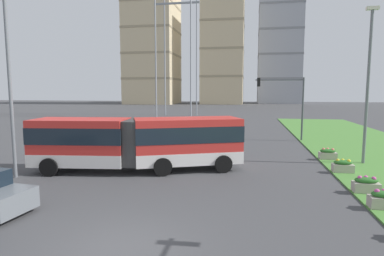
# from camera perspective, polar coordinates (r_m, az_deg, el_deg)

# --- Properties ---
(ground_plane) EXTENTS (260.00, 260.00, 0.00)m
(ground_plane) POSITION_cam_1_polar(r_m,az_deg,el_deg) (10.25, -12.55, -20.07)
(ground_plane) COLOR #424244
(articulated_bus) EXTENTS (11.89, 5.39, 3.00)m
(articulated_bus) POSITION_cam_1_polar(r_m,az_deg,el_deg) (18.69, -9.49, -2.46)
(articulated_bus) COLOR red
(articulated_bus) RESTS_ON ground
(car_black_sedan) EXTENTS (4.58, 2.43, 1.58)m
(car_black_sedan) POSITION_cam_1_polar(r_m,az_deg,el_deg) (33.00, -7.04, -0.07)
(car_black_sedan) COLOR black
(car_black_sedan) RESTS_ON ground
(flower_planter_1) EXTENTS (1.10, 0.56, 0.74)m
(flower_planter_1) POSITION_cam_1_polar(r_m,az_deg,el_deg) (14.66, 30.99, -10.78)
(flower_planter_1) COLOR #B7AD9E
(flower_planter_1) RESTS_ON grass_median
(flower_planter_2) EXTENTS (1.10, 0.56, 0.74)m
(flower_planter_2) POSITION_cam_1_polar(r_m,az_deg,el_deg) (16.45, 28.53, -8.81)
(flower_planter_2) COLOR #B7AD9E
(flower_planter_2) RESTS_ON grass_median
(flower_planter_3) EXTENTS (1.10, 0.56, 0.74)m
(flower_planter_3) POSITION_cam_1_polar(r_m,az_deg,el_deg) (19.82, 25.21, -6.10)
(flower_planter_3) COLOR #B7AD9E
(flower_planter_3) RESTS_ON grass_median
(flower_planter_4) EXTENTS (1.10, 0.56, 0.74)m
(flower_planter_4) POSITION_cam_1_polar(r_m,az_deg,el_deg) (23.13, 22.97, -4.23)
(flower_planter_4) COLOR #B7AD9E
(flower_planter_4) RESTS_ON grass_median
(traffic_light_far_right) EXTENTS (4.35, 0.28, 5.76)m
(traffic_light_far_right) POSITION_cam_1_polar(r_m,az_deg,el_deg) (30.61, 16.41, 5.31)
(traffic_light_far_right) COLOR #474C51
(traffic_light_far_right) RESTS_ON ground
(streetlight_left) EXTENTS (0.70, 0.28, 10.13)m
(streetlight_left) POSITION_cam_1_polar(r_m,az_deg,el_deg) (19.09, -29.73, 8.58)
(streetlight_left) COLOR slate
(streetlight_left) RESTS_ON ground
(streetlight_median) EXTENTS (0.70, 0.28, 9.55)m
(streetlight_median) POSITION_cam_1_polar(r_m,az_deg,el_deg) (22.44, 28.81, 7.47)
(streetlight_median) COLOR slate
(streetlight_median) RESTS_ON ground
(apartment_tower_west) EXTENTS (16.73, 18.55, 41.49)m
(apartment_tower_west) POSITION_cam_1_polar(r_m,az_deg,el_deg) (116.89, -7.00, 14.56)
(apartment_tower_west) COLOR beige
(apartment_tower_west) RESTS_ON ground
(apartment_tower_westcentre) EXTENTS (14.34, 14.69, 36.12)m
(apartment_tower_westcentre) POSITION_cam_1_polar(r_m,az_deg,el_deg) (114.75, 5.50, 13.37)
(apartment_tower_westcentre) COLOR beige
(apartment_tower_westcentre) RESTS_ON ground
(apartment_tower_centre) EXTENTS (15.10, 14.31, 50.76)m
(apartment_tower_centre) POSITION_cam_1_polar(r_m,az_deg,el_deg) (124.69, 15.34, 16.02)
(apartment_tower_centre) COLOR #9EA3AD
(apartment_tower_centre) RESTS_ON ground
(transmission_pylon) EXTENTS (9.00, 6.24, 29.86)m
(transmission_pylon) POSITION_cam_1_polar(r_m,az_deg,el_deg) (58.57, -2.70, 18.23)
(transmission_pylon) COLOR gray
(transmission_pylon) RESTS_ON ground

